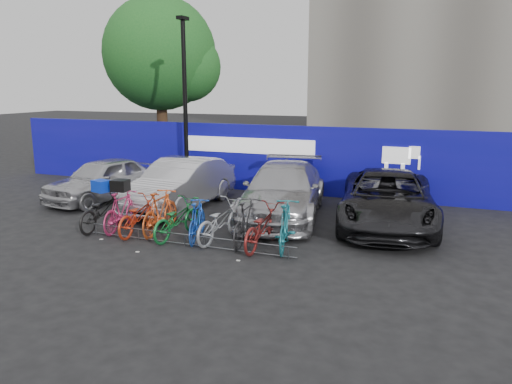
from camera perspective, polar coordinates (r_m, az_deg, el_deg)
The scene contains 21 objects.
ground at distance 12.65m, azimuth -6.80°, elevation -5.32°, with size 100.00×100.00×0.00m, color black.
hoarding at distance 17.78m, azimuth 2.14°, elevation 3.80°, with size 22.00×0.18×2.40m.
tree at distance 24.21m, azimuth -10.40°, elevation 15.00°, with size 5.40×5.20×7.80m.
lamppost at distance 18.36m, azimuth -8.11°, elevation 10.43°, with size 0.25×0.50×6.11m.
bike_rack at distance 12.10m, azimuth -8.15°, elevation -5.37°, with size 5.60×0.03×0.30m.
car_0 at distance 17.35m, azimuth -17.10°, elevation 1.40°, with size 1.67×4.15×1.42m, color #B4B5B9.
car_1 at distance 15.70m, azimuth -8.57°, elevation 0.93°, with size 1.62×4.64×1.53m, color #B6B5BB.
car_2 at distance 14.47m, azimuth 3.12°, elevation 0.12°, with size 2.15×5.30×1.54m, color #AAAAAE.
car_3 at distance 13.97m, azimuth 14.79°, elevation -0.82°, with size 2.46×5.35×1.49m, color black.
bike_0 at distance 13.91m, azimuth -17.13°, elevation -2.01°, with size 0.67×1.93×1.01m, color black.
bike_1 at distance 13.60m, azimuth -15.09°, elevation -2.09°, with size 0.50×1.77×1.07m, color #C02D64.
bike_2 at distance 13.23m, azimuth -13.25°, elevation -2.60°, with size 0.65×1.85×0.97m, color red.
bike_3 at distance 13.11m, azimuth -10.88°, elevation -2.26°, with size 0.53×1.89×1.14m, color #DB521F.
bike_4 at distance 12.66m, azimuth -9.02°, elevation -3.07°, with size 0.65×1.87×0.98m, color #167431.
bike_5 at distance 12.39m, azimuth -6.74°, elevation -3.26°, with size 0.48×1.69×1.01m, color blue.
bike_6 at distance 12.29m, azimuth -4.09°, elevation -3.31°, with size 0.68×1.94×1.02m, color #9DA0A5.
bike_7 at distance 12.02m, azimuth -1.10°, elevation -3.44°, with size 0.52×1.83×1.10m, color #29292B.
bike_8 at distance 11.76m, azimuth 0.75°, elevation -3.97°, with size 0.68×1.96×1.03m, color maroon.
bike_9 at distance 11.67m, azimuth 3.39°, elevation -3.83°, with size 0.54×1.90×1.14m, color #1B707C.
cargo_crate at distance 13.77m, azimuth -17.30°, elevation 0.66°, with size 0.43×0.33×0.31m, color #092DC7.
cargo_topcase at distance 13.46m, azimuth -15.25°, elevation 0.73°, with size 0.41×0.36×0.30m, color black.
Camera 1 is at (5.68, -10.66, 3.78)m, focal length 35.00 mm.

